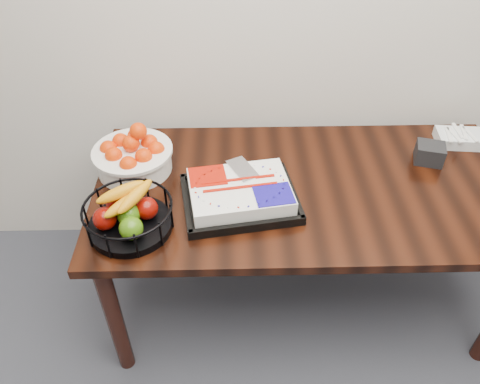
{
  "coord_description": "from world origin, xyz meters",
  "views": [
    {
      "loc": [
        -0.32,
        0.49,
        2.02
      ],
      "look_at": [
        -0.29,
        1.87,
        0.83
      ],
      "focal_mm": 35.0,
      "sensor_mm": 36.0,
      "label": 1
    }
  ],
  "objects_px": {
    "tangerine_bowl": "(132,152)",
    "fruit_basket": "(129,214)",
    "cake_tray": "(240,194)",
    "napkin_box": "(430,153)",
    "table": "(306,200)"
  },
  "relations": [
    {
      "from": "cake_tray",
      "to": "fruit_basket",
      "type": "relative_size",
      "value": 1.5
    },
    {
      "from": "tangerine_bowl",
      "to": "cake_tray",
      "type": "bearing_deg",
      "value": -26.51
    },
    {
      "from": "table",
      "to": "napkin_box",
      "type": "xyz_separation_m",
      "value": [
        0.56,
        0.15,
        0.13
      ]
    },
    {
      "from": "fruit_basket",
      "to": "napkin_box",
      "type": "bearing_deg",
      "value": 17.32
    },
    {
      "from": "table",
      "to": "napkin_box",
      "type": "distance_m",
      "value": 0.59
    },
    {
      "from": "tangerine_bowl",
      "to": "fruit_basket",
      "type": "relative_size",
      "value": 1.03
    },
    {
      "from": "tangerine_bowl",
      "to": "fruit_basket",
      "type": "xyz_separation_m",
      "value": [
        0.04,
        -0.37,
        -0.02
      ]
    },
    {
      "from": "fruit_basket",
      "to": "napkin_box",
      "type": "height_order",
      "value": "fruit_basket"
    },
    {
      "from": "cake_tray",
      "to": "tangerine_bowl",
      "type": "bearing_deg",
      "value": 153.49
    },
    {
      "from": "cake_tray",
      "to": "napkin_box",
      "type": "bearing_deg",
      "value": 16.74
    },
    {
      "from": "tangerine_bowl",
      "to": "fruit_basket",
      "type": "bearing_deg",
      "value": -84.2
    },
    {
      "from": "fruit_basket",
      "to": "tangerine_bowl",
      "type": "bearing_deg",
      "value": 95.8
    },
    {
      "from": "table",
      "to": "cake_tray",
      "type": "height_order",
      "value": "cake_tray"
    },
    {
      "from": "cake_tray",
      "to": "fruit_basket",
      "type": "height_order",
      "value": "fruit_basket"
    },
    {
      "from": "table",
      "to": "fruit_basket",
      "type": "relative_size",
      "value": 5.38
    }
  ]
}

